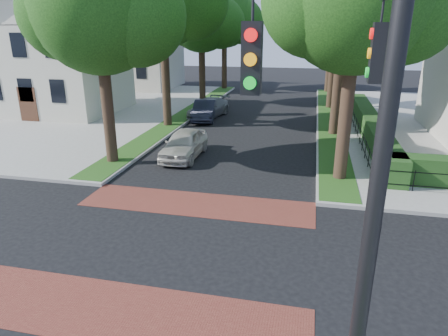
% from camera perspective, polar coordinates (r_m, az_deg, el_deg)
% --- Properties ---
extents(ground, '(120.00, 120.00, 0.00)m').
position_cam_1_polar(ground, '(12.87, -7.90, -10.93)').
color(ground, black).
rests_on(ground, ground).
extents(sidewalk_nw, '(30.00, 30.00, 0.15)m').
position_cam_1_polar(sidewalk_nw, '(38.19, -26.13, 7.84)').
color(sidewalk_nw, gray).
rests_on(sidewalk_nw, ground).
extents(crosswalk_far, '(9.00, 2.20, 0.01)m').
position_cam_1_polar(crosswalk_far, '(15.56, -3.87, -5.15)').
color(crosswalk_far, maroon).
rests_on(crosswalk_far, ground).
extents(crosswalk_near, '(9.00, 2.20, 0.01)m').
position_cam_1_polar(crosswalk_near, '(10.47, -14.25, -19.39)').
color(crosswalk_near, maroon).
rests_on(crosswalk_near, ground).
extents(grass_strip_ne, '(1.60, 29.80, 0.02)m').
position_cam_1_polar(grass_strip_ne, '(30.15, 14.84, 6.72)').
color(grass_strip_ne, '#234F16').
rests_on(grass_strip_ne, sidewalk_ne).
extents(grass_strip_nw, '(1.60, 29.80, 0.02)m').
position_cam_1_polar(grass_strip_nw, '(31.58, -5.27, 7.83)').
color(grass_strip_nw, '#234F16').
rests_on(grass_strip_nw, sidewalk_nw).
extents(tree_right_far, '(7.25, 6.23, 9.74)m').
position_cam_1_polar(tree_right_far, '(34.61, 15.96, 19.47)').
color(tree_right_far, black).
rests_on(tree_right_far, sidewalk_ne).
extents(tree_right_back, '(7.50, 6.45, 10.20)m').
position_cam_1_polar(tree_right_back, '(43.62, 15.44, 19.84)').
color(tree_right_back, black).
rests_on(tree_right_back, sidewalk_ne).
extents(tree_left_near, '(7.50, 6.45, 10.20)m').
position_cam_1_polar(tree_left_near, '(19.99, -16.95, 20.95)').
color(tree_left_near, black).
rests_on(tree_left_near, sidewalk_nw).
extents(tree_left_far, '(7.00, 6.02, 9.86)m').
position_cam_1_polar(tree_left_far, '(35.85, -3.02, 20.45)').
color(tree_left_far, black).
rests_on(tree_left_far, sidewalk_nw).
extents(tree_left_back, '(7.75, 6.66, 10.44)m').
position_cam_1_polar(tree_left_back, '(44.62, 0.26, 20.65)').
color(tree_left_back, black).
rests_on(tree_left_back, sidewalk_nw).
extents(hedge_main_road, '(1.00, 18.00, 1.20)m').
position_cam_1_polar(hedge_main_road, '(26.24, 20.22, 5.65)').
color(hedge_main_road, '#1F4016').
rests_on(hedge_main_road, sidewalk_ne).
extents(fence_main_road, '(0.06, 18.00, 0.90)m').
position_cam_1_polar(fence_main_road, '(26.18, 18.45, 5.48)').
color(fence_main_road, black).
rests_on(fence_main_road, sidewalk_ne).
extents(house_left_near, '(10.00, 9.00, 10.14)m').
position_cam_1_polar(house_left_near, '(34.48, -22.99, 15.60)').
color(house_left_near, beige).
rests_on(house_left_near, sidewalk_nw).
extents(house_left_far, '(10.00, 9.00, 10.14)m').
position_cam_1_polar(house_left_far, '(46.67, -12.88, 17.23)').
color(house_left_far, beige).
rests_on(house_left_far, sidewalk_nw).
extents(traffic_signal, '(2.17, 2.00, 8.00)m').
position_cam_1_polar(traffic_signal, '(6.25, 19.44, 1.95)').
color(traffic_signal, black).
rests_on(traffic_signal, sidewalk_se).
extents(parked_car_front, '(1.72, 4.28, 1.46)m').
position_cam_1_polar(parked_car_front, '(20.98, -5.70, 3.47)').
color(parked_car_front, beige).
rests_on(parked_car_front, ground).
extents(parked_car_middle, '(2.10, 4.52, 1.43)m').
position_cam_1_polar(parked_car_middle, '(29.69, -2.75, 8.25)').
color(parked_car_middle, '#212332').
rests_on(parked_car_middle, ground).
extents(parked_car_rear, '(2.70, 4.97, 1.37)m').
position_cam_1_polar(parked_car_rear, '(30.75, -2.21, 8.58)').
color(parked_car_rear, slate).
rests_on(parked_car_rear, ground).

